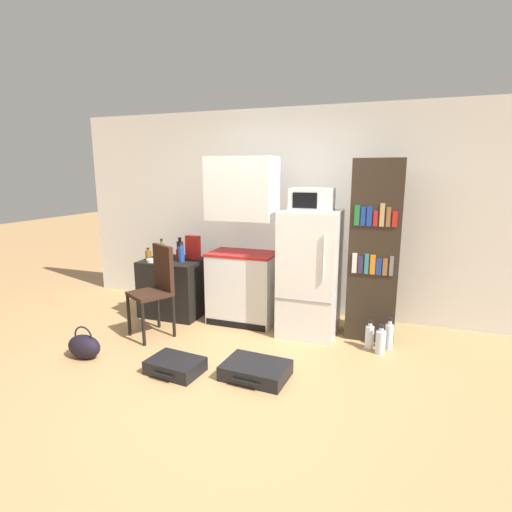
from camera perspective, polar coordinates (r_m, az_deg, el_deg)
ground_plane at (r=3.80m, az=-4.54°, el=-16.78°), size 24.00×24.00×0.00m
wall_back at (r=5.19m, az=6.44°, el=6.11°), size 6.40×0.10×2.61m
side_table at (r=5.29m, az=-11.56°, el=-4.36°), size 0.75×0.62×0.72m
kitchen_hutch at (r=4.79m, az=-1.94°, el=1.21°), size 0.81×0.52×2.00m
refrigerator at (r=4.54m, az=7.71°, el=-2.43°), size 0.63×0.66×1.41m
microwave at (r=4.41m, az=8.00°, el=8.01°), size 0.45×0.35×0.24m
bookshelf at (r=4.52m, az=16.58°, el=0.71°), size 0.52×0.39×1.96m
bottle_blue_soda at (r=5.05m, az=-10.62°, el=0.32°), size 0.08×0.08×0.24m
bottle_ketchup_red at (r=5.18m, az=-10.88°, el=0.27°), size 0.09×0.09×0.17m
bottle_milk_white at (r=5.30m, az=-13.27°, el=0.32°), size 0.08×0.08×0.15m
bottle_wine_dark at (r=5.40m, az=-10.80°, el=1.10°), size 0.09×0.09×0.25m
bottle_amber_beer at (r=5.24m, az=-15.13°, el=0.15°), size 0.08×0.08×0.16m
bottle_olive_oil at (r=5.14m, az=-13.29°, el=0.60°), size 0.07×0.07×0.28m
bowl at (r=5.13m, az=-14.67°, el=-0.64°), size 0.13×0.13×0.04m
cereal_box at (r=5.18m, az=-8.99°, el=1.22°), size 0.19×0.07×0.30m
chair at (r=4.61m, az=-13.94°, el=-3.76°), size 0.54×0.54×1.03m
suitcase_large_flat at (r=3.75m, az=-0.03°, el=-16.01°), size 0.60×0.47×0.13m
suitcase_small_flat at (r=3.90m, az=-11.45°, el=-15.13°), size 0.52×0.41×0.13m
handbag at (r=4.41m, az=-23.34°, el=-11.75°), size 0.36×0.20×0.33m
water_bottle_front at (r=4.35m, az=17.36°, el=-11.57°), size 0.10×0.10×0.31m
water_bottle_middle at (r=4.42m, az=15.91°, el=-11.02°), size 0.09×0.09×0.31m
water_bottle_back at (r=4.47m, az=18.47°, el=-10.77°), size 0.09×0.09×0.34m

